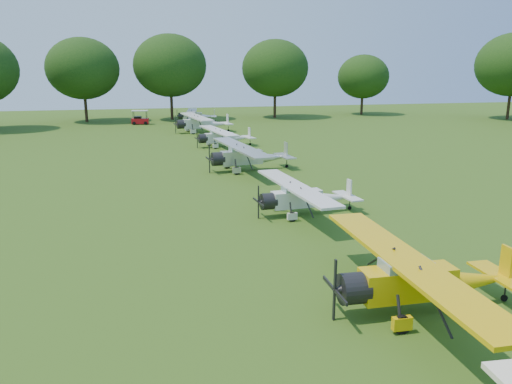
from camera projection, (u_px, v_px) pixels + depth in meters
ground at (303, 232)px, 24.45m from camera, size 160.00×160.00×0.00m
tree_belt at (378, 63)px, 23.47m from camera, size 137.36×130.27×14.52m
aircraft_2 at (421, 277)px, 16.22m from camera, size 6.54×10.40×2.05m
aircraft_3 at (304, 196)px, 27.15m from camera, size 5.75×9.17×1.80m
aircraft_4 at (248, 155)px, 38.80m from camera, size 6.78×10.78×2.12m
aircraft_5 at (223, 136)px, 50.67m from camera, size 6.01×9.54×1.87m
aircraft_6 at (201, 122)px, 61.76m from camera, size 7.15×11.36×2.23m
aircraft_7 at (195, 115)px, 73.83m from camera, size 5.93×9.40×1.85m
golf_cart at (140, 120)px, 70.78m from camera, size 2.48×1.72×1.98m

